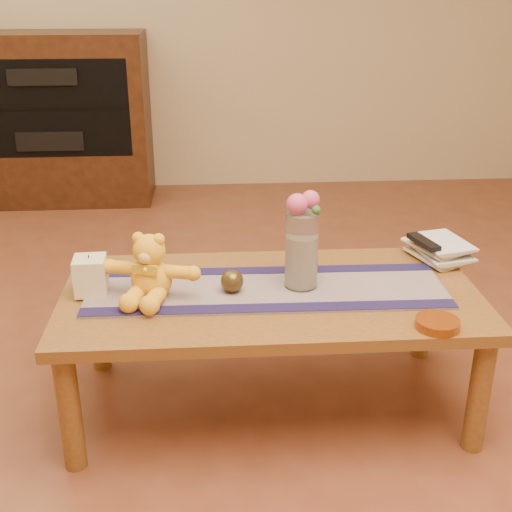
{
  "coord_description": "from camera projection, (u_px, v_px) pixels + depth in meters",
  "views": [
    {
      "loc": [
        -0.19,
        -2.01,
        1.43
      ],
      "look_at": [
        -0.05,
        0.0,
        0.58
      ],
      "focal_mm": 46.69,
      "sensor_mm": 36.0,
      "label": 1
    }
  ],
  "objects": [
    {
      "name": "potpourri_fill",
      "position": [
        301.0,
        261.0,
        2.22
      ],
      "size": [
        0.09,
        0.09,
        0.18
      ],
      "primitive_type": "cylinder",
      "color": "beige",
      "rests_on": "glass_vase"
    },
    {
      "name": "table_leg_fr",
      "position": [
        479.0,
        394.0,
        2.11
      ],
      "size": [
        0.07,
        0.07,
        0.41
      ],
      "primitive_type": "cylinder",
      "color": "brown",
      "rests_on": "floor"
    },
    {
      "name": "coffee_table_top",
      "position": [
        271.0,
        296.0,
        2.25
      ],
      "size": [
        1.4,
        0.7,
        0.04
      ],
      "primitive_type": "cube",
      "color": "brown",
      "rests_on": "floor"
    },
    {
      "name": "amber_dish",
      "position": [
        437.0,
        324.0,
        2.0
      ],
      "size": [
        0.15,
        0.15,
        0.03
      ],
      "primitive_type": "cylinder",
      "rotation": [
        0.0,
        0.0,
        0.15
      ],
      "color": "#BF5914",
      "rests_on": "coffee_table_top"
    },
    {
      "name": "glass_vase",
      "position": [
        302.0,
        250.0,
        2.21
      ],
      "size": [
        0.11,
        0.11,
        0.26
      ],
      "primitive_type": "cylinder",
      "color": "silver",
      "rests_on": "persian_runner"
    },
    {
      "name": "rose_left",
      "position": [
        297.0,
        204.0,
        2.13
      ],
      "size": [
        0.07,
        0.07,
        0.07
      ],
      "primitive_type": "sphere",
      "color": "#CA4770",
      "rests_on": "glass_vase"
    },
    {
      "name": "bronze_ball",
      "position": [
        232.0,
        281.0,
        2.2
      ],
      "size": [
        0.09,
        0.09,
        0.08
      ],
      "primitive_type": "sphere",
      "rotation": [
        0.0,
        0.0,
        0.13
      ],
      "color": "#483818",
      "rests_on": "persian_runner"
    },
    {
      "name": "candle_wick",
      "position": [
        89.0,
        256.0,
        2.16
      ],
      "size": [
        0.0,
        0.0,
        0.01
      ],
      "primitive_type": "cylinder",
      "rotation": [
        0.0,
        0.0,
        0.04
      ],
      "color": "black",
      "rests_on": "pillar_candle"
    },
    {
      "name": "book_upper",
      "position": [
        419.0,
        250.0,
        2.44
      ],
      "size": [
        0.24,
        0.27,
        0.02
      ],
      "primitive_type": "imported",
      "rotation": [
        0.0,
        0.0,
        0.38
      ],
      "color": "beige",
      "rests_on": "book_lower"
    },
    {
      "name": "media_cabinet",
      "position": [
        57.0,
        119.0,
        4.4
      ],
      "size": [
        1.2,
        0.5,
        1.1
      ],
      "primitive_type": "cube",
      "color": "black",
      "rests_on": "floor"
    },
    {
      "name": "book_bottom",
      "position": [
        420.0,
        260.0,
        2.46
      ],
      "size": [
        0.23,
        0.26,
        0.02
      ],
      "primitive_type": "imported",
      "rotation": [
        0.0,
        0.0,
        0.33
      ],
      "color": "beige",
      "rests_on": "coffee_table_top"
    },
    {
      "name": "stereo_lower",
      "position": [
        54.0,
        137.0,
        4.31
      ],
      "size": [
        0.42,
        0.28,
        0.12
      ],
      "primitive_type": "cube",
      "color": "black",
      "rests_on": "media_cabinet"
    },
    {
      "name": "pillar_candle",
      "position": [
        91.0,
        275.0,
        2.19
      ],
      "size": [
        0.11,
        0.11,
        0.12
      ],
      "primitive_type": "cube",
      "rotation": [
        0.0,
        0.0,
        0.04
      ],
      "color": "beige",
      "rests_on": "persian_runner"
    },
    {
      "name": "cabinet_shelf",
      "position": [
        50.0,
        107.0,
        4.22
      ],
      "size": [
        1.02,
        0.2,
        0.02
      ],
      "primitive_type": "cube",
      "color": "black",
      "rests_on": "media_cabinet"
    },
    {
      "name": "table_leg_fl",
      "position": [
        70.0,
        411.0,
        2.03
      ],
      "size": [
        0.07,
        0.07,
        0.41
      ],
      "primitive_type": "cylinder",
      "color": "brown",
      "rests_on": "floor"
    },
    {
      "name": "blue_flower_side",
      "position": [
        293.0,
        206.0,
        2.17
      ],
      "size": [
        0.04,
        0.04,
        0.04
      ],
      "primitive_type": "sphere",
      "color": "#4957A0",
      "rests_on": "glass_vase"
    },
    {
      "name": "table_leg_bl",
      "position": [
        98.0,
        320.0,
        2.56
      ],
      "size": [
        0.07,
        0.07,
        0.41
      ],
      "primitive_type": "cylinder",
      "color": "brown",
      "rests_on": "floor"
    },
    {
      "name": "book_lower",
      "position": [
        422.0,
        255.0,
        2.45
      ],
      "size": [
        0.2,
        0.25,
        0.02
      ],
      "primitive_type": "imported",
      "rotation": [
        0.0,
        0.0,
        0.19
      ],
      "color": "beige",
      "rests_on": "book_bottom"
    },
    {
      "name": "blue_flower_back",
      "position": [
        305.0,
        202.0,
        2.18
      ],
      "size": [
        0.04,
        0.04,
        0.04
      ],
      "primitive_type": "sphere",
      "color": "#4957A0",
      "rests_on": "glass_vase"
    },
    {
      "name": "rose_right",
      "position": [
        311.0,
        199.0,
        2.15
      ],
      "size": [
        0.06,
        0.06,
        0.06
      ],
      "primitive_type": "sphere",
      "color": "#CA4770",
      "rests_on": "glass_vase"
    },
    {
      "name": "tv_remote",
      "position": [
        424.0,
        242.0,
        2.42
      ],
      "size": [
        0.09,
        0.17,
        0.02
      ],
      "primitive_type": "cube",
      "rotation": [
        0.0,
        0.0,
        0.28
      ],
      "color": "black",
      "rests_on": "book_top"
    },
    {
      "name": "floor",
      "position": [
        270.0,
        403.0,
        2.41
      ],
      "size": [
        5.5,
        5.5,
        0.0
      ],
      "primitive_type": "plane",
      "color": "brown",
      "rests_on": "ground"
    },
    {
      "name": "book_top",
      "position": [
        423.0,
        245.0,
        2.44
      ],
      "size": [
        0.21,
        0.26,
        0.02
      ],
      "primitive_type": "imported",
      "rotation": [
        0.0,
        0.0,
        0.23
      ],
      "color": "beige",
      "rests_on": "book_upper"
    },
    {
      "name": "cabinet_cavity",
      "position": [
        47.0,
        109.0,
        4.14
      ],
      "size": [
        1.02,
        0.03,
        0.61
      ],
      "primitive_type": "cube",
      "color": "black",
      "rests_on": "media_cabinet"
    },
    {
      "name": "persian_runner",
      "position": [
        267.0,
        289.0,
        2.24
      ],
      "size": [
        1.21,
        0.37,
        0.01
      ],
      "primitive_type": "cube",
      "rotation": [
        0.0,
        0.0,
        -0.02
      ],
      "color": "#1B224D",
      "rests_on": "coffee_table_top"
    },
    {
      "name": "teddy_bear",
      "position": [
        151.0,
        266.0,
        2.15
      ],
      "size": [
        0.36,
        0.32,
        0.21
      ],
      "primitive_type": null,
      "rotation": [
        0.0,
        0.0,
        -0.26
      ],
      "color": "yellow",
      "rests_on": "persian_runner"
    },
    {
      "name": "runner_border_near",
      "position": [
        270.0,
        308.0,
        2.11
      ],
      "size": [
        1.2,
        0.08,
        0.0
      ],
      "primitive_type": "cube",
      "rotation": [
        0.0,
        0.0,
        -0.02
      ],
      "color": "#1B143D",
      "rests_on": "persian_runner"
    },
    {
      "name": "leaf_sprig",
      "position": [
        316.0,
        210.0,
        2.13
      ],
      "size": [
        0.03,
        0.03,
        0.03
      ],
      "primitive_type": "sphere",
      "color": "#33662D",
      "rests_on": "glass_vase"
    },
    {
      "name": "runner_border_far",
      "position": [
        264.0,
        270.0,
        2.37
      ],
      "size": [
        1.2,
        0.08,
        0.0
      ],
      "primitive_type": "cube",
      "rotation": [
        0.0,
        0.0,
        -0.02
      ],
      "color": "#1B143D",
      "rests_on": "persian_runner"
    },
    {
      "name": "table_leg_br",
      "position": [
        424.0,
        310.0,
        2.64
      ],
      "size": [
        0.07,
        0.07,
        0.41
      ],
      "primitive_type": "cylinder",
      "color": "brown",
      "rests_on": "floor"
    },
    {
      "name": "stereo_upper",
      "position": [
        47.0,
        74.0,
        4.16
      ],
      "size": [
        0.42,
        0.28,
        0.1
      ],
      "primitive_type": "cube",
      "color": "black",
      "rests_on": "media_cabinet"
    }
  ]
}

